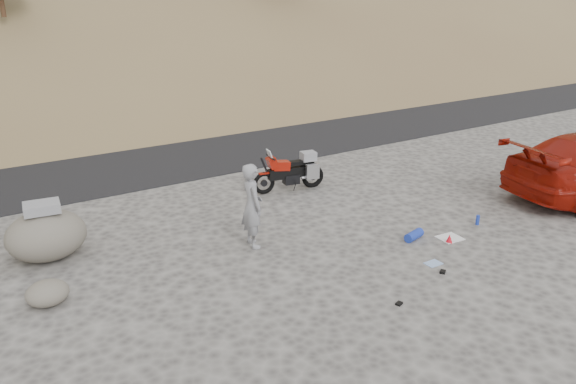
# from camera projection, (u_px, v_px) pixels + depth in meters

# --- Properties ---
(ground) EXTENTS (140.00, 140.00, 0.00)m
(ground) POSITION_uv_depth(u_px,v_px,m) (336.00, 243.00, 12.01)
(ground) COLOR #484542
(ground) RESTS_ON ground
(road) EXTENTS (120.00, 7.00, 0.05)m
(road) POSITION_uv_depth(u_px,v_px,m) (175.00, 149.00, 19.11)
(road) COLOR black
(road) RESTS_ON ground
(motorcycle) EXTENTS (2.04, 0.79, 1.22)m
(motorcycle) POSITION_uv_depth(u_px,v_px,m) (292.00, 172.00, 15.03)
(motorcycle) COLOR black
(motorcycle) RESTS_ON ground
(man) EXTENTS (0.52, 0.71, 1.81)m
(man) POSITION_uv_depth(u_px,v_px,m) (253.00, 245.00, 11.93)
(man) COLOR gray
(man) RESTS_ON ground
(boulder) EXTENTS (1.90, 1.76, 1.19)m
(boulder) POSITION_uv_depth(u_px,v_px,m) (46.00, 235.00, 11.18)
(boulder) COLOR #5A554D
(boulder) RESTS_ON ground
(small_rock) EXTENTS (0.92, 0.88, 0.44)m
(small_rock) POSITION_uv_depth(u_px,v_px,m) (47.00, 293.00, 9.63)
(small_rock) COLOR #5A554D
(small_rock) RESTS_ON ground
(gear_white_cloth) EXTENTS (0.53, 0.48, 0.02)m
(gear_white_cloth) POSITION_uv_depth(u_px,v_px,m) (450.00, 238.00, 12.25)
(gear_white_cloth) COLOR white
(gear_white_cloth) RESTS_ON ground
(gear_blue_mat) EXTENTS (0.54, 0.32, 0.20)m
(gear_blue_mat) POSITION_uv_depth(u_px,v_px,m) (414.00, 235.00, 12.17)
(gear_blue_mat) COLOR #1B33A5
(gear_blue_mat) RESTS_ON ground
(gear_bottle) EXTENTS (0.09, 0.09, 0.23)m
(gear_bottle) POSITION_uv_depth(u_px,v_px,m) (478.00, 220.00, 12.93)
(gear_bottle) COLOR #1B33A5
(gear_bottle) RESTS_ON ground
(gear_funnel) EXTENTS (0.18, 0.18, 0.19)m
(gear_funnel) POSITION_uv_depth(u_px,v_px,m) (449.00, 239.00, 12.02)
(gear_funnel) COLOR red
(gear_funnel) RESTS_ON ground
(gear_glove_a) EXTENTS (0.15, 0.13, 0.04)m
(gear_glove_a) POSITION_uv_depth(u_px,v_px,m) (399.00, 304.00, 9.69)
(gear_glove_a) COLOR black
(gear_glove_a) RESTS_ON ground
(gear_glove_b) EXTENTS (0.17, 0.15, 0.04)m
(gear_glove_b) POSITION_uv_depth(u_px,v_px,m) (443.00, 272.00, 10.77)
(gear_glove_b) COLOR black
(gear_glove_b) RESTS_ON ground
(gear_blue_cloth) EXTENTS (0.33, 0.24, 0.01)m
(gear_blue_cloth) POSITION_uv_depth(u_px,v_px,m) (433.00, 263.00, 11.13)
(gear_blue_cloth) COLOR #8CABD9
(gear_blue_cloth) RESTS_ON ground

